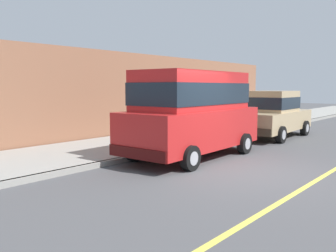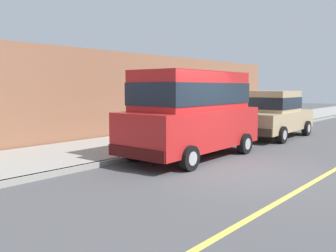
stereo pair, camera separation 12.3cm
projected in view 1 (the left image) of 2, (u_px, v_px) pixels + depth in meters
ground_plane at (248, 171)px, 8.99m from camera, size 80.00×80.00×0.00m
curb at (152, 154)px, 11.02m from camera, size 0.16×64.00×0.14m
sidewalk at (112, 147)px, 12.16m from camera, size 3.60×64.00×0.14m
lane_centre_line at (314, 182)px, 7.97m from camera, size 0.12×57.60×0.01m
car_red_van at (193, 110)px, 10.66m from camera, size 2.23×4.95×2.52m
car_tan_sedan at (272, 114)px, 15.01m from camera, size 2.14×4.66×1.92m
dog_grey at (135, 135)px, 12.66m from camera, size 0.38×0.71×0.49m
building_facade at (150, 94)px, 16.54m from camera, size 0.50×20.00×3.50m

